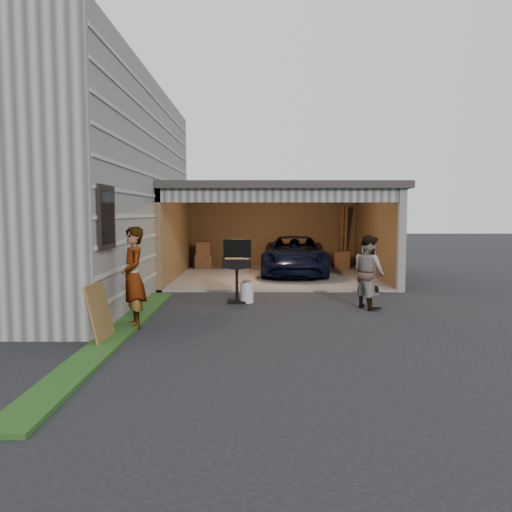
% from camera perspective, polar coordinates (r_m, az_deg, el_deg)
% --- Properties ---
extents(ground, '(80.00, 80.00, 0.00)m').
position_cam_1_polar(ground, '(9.63, -0.66, -7.49)').
color(ground, black).
rests_on(ground, ground).
extents(house, '(7.00, 11.00, 5.50)m').
position_cam_1_polar(house, '(14.74, -24.70, 7.15)').
color(house, '#474744').
rests_on(house, ground).
extents(groundcover_strip, '(0.50, 8.00, 0.06)m').
position_cam_1_polar(groundcover_strip, '(8.96, -15.44, -8.41)').
color(groundcover_strip, '#193814').
rests_on(groundcover_strip, ground).
extents(garage, '(6.80, 6.30, 2.90)m').
position_cam_1_polar(garage, '(16.20, 2.31, 4.25)').
color(garage, '#605E59').
rests_on(garage, ground).
extents(minivan, '(2.34, 4.60, 1.24)m').
position_cam_1_polar(minivan, '(16.41, 4.44, -0.12)').
color(minivan, black).
rests_on(minivan, ground).
extents(woman, '(0.68, 0.79, 1.83)m').
position_cam_1_polar(woman, '(9.24, -13.85, -2.40)').
color(woman, silver).
rests_on(woman, ground).
extents(man, '(0.87, 0.96, 1.60)m').
position_cam_1_polar(man, '(11.08, 12.75, -1.77)').
color(man, '#462C1B').
rests_on(man, ground).
extents(bbq_grill, '(0.65, 0.57, 1.46)m').
position_cam_1_polar(bbq_grill, '(11.51, -2.20, -1.07)').
color(bbq_grill, black).
rests_on(bbq_grill, ground).
extents(propane_tank, '(0.37, 0.37, 0.47)m').
position_cam_1_polar(propane_tank, '(11.56, -1.05, -4.19)').
color(propane_tank, '#BABAB5').
rests_on(propane_tank, ground).
extents(plywood_panel, '(0.24, 0.86, 0.95)m').
position_cam_1_polar(plywood_panel, '(8.44, -17.41, -6.19)').
color(plywood_panel, brown).
rests_on(plywood_panel, ground).
extents(hand_truck, '(0.54, 0.45, 1.23)m').
position_cam_1_polar(hand_truck, '(13.05, 12.79, -3.25)').
color(hand_truck, gray).
rests_on(hand_truck, ground).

